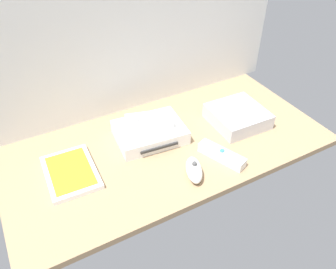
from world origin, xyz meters
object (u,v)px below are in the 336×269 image
Objects in this scene: game_console at (150,132)px; game_case at (71,172)px; remote_classic_pad at (149,121)px; remote_nunchuk at (194,170)px; mini_computer at (237,116)px; remote_wand at (222,155)px.

game_console is 1.15× the size of game_case.
game_case is 1.22× the size of remote_classic_pad.
game_console is 3.61cm from remote_classic_pad.
remote_nunchuk is (30.10, -16.92, 1.28)cm from game_case.
game_case is 28.40cm from remote_classic_pad.
remote_nunchuk is 22.75cm from remote_classic_pad.
mini_computer is 1.60× the size of remote_nunchuk.
game_case is at bearing 177.11° from mini_computer.
game_case is at bearing -166.09° from game_console.
game_console is at bearing 105.28° from remote_wand.
remote_nunchuk reaches higher than game_case.
game_case is at bearing 172.92° from remote_nunchuk.
remote_wand is at bearing -140.96° from mini_computer.
remote_nunchuk is (-26.08, -14.08, -0.60)cm from mini_computer.
mini_computer is 29.65cm from remote_nunchuk.
remote_classic_pad is (0.67, 1.52, 3.21)cm from game_console.
remote_wand is (40.98, -15.16, 0.75)cm from game_case.
game_case is at bearing -152.71° from remote_classic_pad.
remote_classic_pad reaches higher than game_console.
remote_nunchuk reaches higher than game_console.
remote_nunchuk is at bearing -67.23° from remote_classic_pad.
remote_classic_pad reaches higher than mini_computer.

